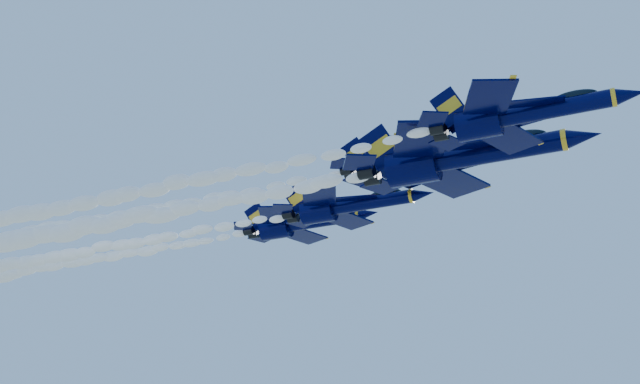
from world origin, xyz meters
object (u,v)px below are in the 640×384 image
at_px(jet_second, 459,157).
at_px(jet_fourth, 347,206).
at_px(jet_third, 409,160).
at_px(jet_fifth, 302,223).
at_px(jet_lead, 520,114).

height_order(jet_second, jet_fourth, jet_fourth).
height_order(jet_third, jet_fifth, jet_fifth).
xyz_separation_m(jet_lead, jet_third, (-12.90, 15.22, 5.39)).
bearing_deg(jet_fifth, jet_fourth, -40.10).
xyz_separation_m(jet_fourth, jet_fifth, (-8.84, 7.44, 1.88)).
xyz_separation_m(jet_second, jet_fifth, (-24.76, 22.72, 5.82)).
bearing_deg(jet_third, jet_fifth, 141.47).
relative_size(jet_second, jet_third, 1.25).
relative_size(jet_lead, jet_fourth, 0.89).
distance_m(jet_second, jet_fourth, 22.41).
bearing_deg(jet_lead, jet_third, 130.30).
height_order(jet_second, jet_third, jet_third).
height_order(jet_lead, jet_second, jet_second).
distance_m(jet_second, jet_fifth, 34.10).
height_order(jet_lead, jet_fourth, jet_fourth).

